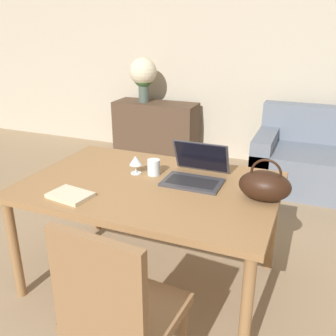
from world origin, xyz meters
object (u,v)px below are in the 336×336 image
at_px(wine_glass, 136,161).
at_px(flower_vase, 143,74).
at_px(handbag, 265,185).
at_px(laptop, 197,170).
at_px(chair, 118,310).
at_px(drinking_glass, 154,167).
at_px(couch, 336,164).

distance_m(wine_glass, flower_vase, 2.46).
bearing_deg(handbag, flower_vase, 128.76).
xyz_separation_m(laptop, flower_vase, (-1.41, 2.17, 0.27)).
distance_m(chair, wine_glass, 1.08).
xyz_separation_m(wine_glass, handbag, (0.84, -0.08, 0.00)).
distance_m(laptop, handbag, 0.46).
relative_size(laptop, handbag, 1.25).
height_order(drinking_glass, flower_vase, flower_vase).
bearing_deg(wine_glass, laptop, 8.44).
relative_size(laptop, drinking_glass, 3.53).
xyz_separation_m(chair, laptop, (0.00, 1.03, 0.26)).
bearing_deg(chair, flower_vase, 118.54).
bearing_deg(couch, wine_glass, -123.44).
xyz_separation_m(chair, drinking_glass, (-0.28, 0.99, 0.25)).
distance_m(laptop, flower_vase, 2.60).
xyz_separation_m(chair, wine_glass, (-0.40, 0.97, 0.28)).
relative_size(laptop, flower_vase, 0.66).
distance_m(chair, drinking_glass, 1.06).
bearing_deg(drinking_glass, flower_vase, 117.18).
relative_size(laptop, wine_glass, 2.97).
bearing_deg(laptop, flower_vase, 123.07).
relative_size(chair, couch, 0.58).
relative_size(couch, flower_vase, 3.01).
xyz_separation_m(chair, couch, (0.91, 2.94, -0.24)).
bearing_deg(flower_vase, couch, -6.13).
bearing_deg(wine_glass, chair, -67.68).
distance_m(chair, flower_vase, 3.53).
bearing_deg(laptop, drinking_glass, -173.46).
distance_m(laptop, drinking_glass, 0.28).
xyz_separation_m(laptop, wine_glass, (-0.40, -0.06, 0.02)).
distance_m(drinking_glass, handbag, 0.73).
height_order(couch, handbag, handbag).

